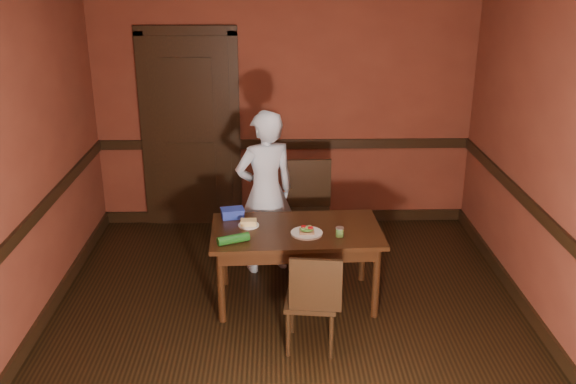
{
  "coord_description": "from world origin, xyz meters",
  "views": [
    {
      "loc": [
        -0.1,
        -4.42,
        2.83
      ],
      "look_at": [
        0.0,
        0.35,
        1.05
      ],
      "focal_mm": 40.0,
      "sensor_mm": 36.0,
      "label": 1
    }
  ],
  "objects_px": {
    "chair_near": "(311,298)",
    "food_tub": "(232,213)",
    "sandwich_plate": "(307,232)",
    "sauce_jar": "(340,232)",
    "chair_far": "(308,214)",
    "dining_table": "(296,265)",
    "person": "(265,192)",
    "cheese_saucer": "(249,223)"
  },
  "relations": [
    {
      "from": "chair_far",
      "to": "sauce_jar",
      "type": "relative_size",
      "value": 12.19
    },
    {
      "from": "chair_near",
      "to": "sauce_jar",
      "type": "height_order",
      "value": "chair_near"
    },
    {
      "from": "chair_near",
      "to": "person",
      "type": "bearing_deg",
      "value": -68.1
    },
    {
      "from": "sandwich_plate",
      "to": "sauce_jar",
      "type": "relative_size",
      "value": 3.31
    },
    {
      "from": "sandwich_plate",
      "to": "dining_table",
      "type": "bearing_deg",
      "value": 128.86
    },
    {
      "from": "chair_far",
      "to": "chair_near",
      "type": "xyz_separation_m",
      "value": [
        -0.05,
        -1.46,
        -0.08
      ]
    },
    {
      "from": "sandwich_plate",
      "to": "food_tub",
      "type": "relative_size",
      "value": 1.18
    },
    {
      "from": "sandwich_plate",
      "to": "sauce_jar",
      "type": "distance_m",
      "value": 0.27
    },
    {
      "from": "chair_near",
      "to": "sauce_jar",
      "type": "relative_size",
      "value": 10.26
    },
    {
      "from": "chair_far",
      "to": "chair_near",
      "type": "height_order",
      "value": "chair_far"
    },
    {
      "from": "sauce_jar",
      "to": "food_tub",
      "type": "height_order",
      "value": "food_tub"
    },
    {
      "from": "sauce_jar",
      "to": "food_tub",
      "type": "distance_m",
      "value": 0.99
    },
    {
      "from": "dining_table",
      "to": "person",
      "type": "relative_size",
      "value": 0.92
    },
    {
      "from": "cheese_saucer",
      "to": "chair_far",
      "type": "bearing_deg",
      "value": 51.77
    },
    {
      "from": "chair_far",
      "to": "sandwich_plate",
      "type": "distance_m",
      "value": 0.89
    },
    {
      "from": "sandwich_plate",
      "to": "sauce_jar",
      "type": "bearing_deg",
      "value": -10.59
    },
    {
      "from": "sandwich_plate",
      "to": "person",
      "type": "bearing_deg",
      "value": 116.38
    },
    {
      "from": "cheese_saucer",
      "to": "sandwich_plate",
      "type": "bearing_deg",
      "value": -20.49
    },
    {
      "from": "chair_far",
      "to": "cheese_saucer",
      "type": "height_order",
      "value": "chair_far"
    },
    {
      "from": "cheese_saucer",
      "to": "chair_near",
      "type": "bearing_deg",
      "value": -57.61
    },
    {
      "from": "dining_table",
      "to": "sandwich_plate",
      "type": "distance_m",
      "value": 0.37
    },
    {
      "from": "cheese_saucer",
      "to": "food_tub",
      "type": "height_order",
      "value": "food_tub"
    },
    {
      "from": "sauce_jar",
      "to": "cheese_saucer",
      "type": "xyz_separation_m",
      "value": [
        -0.75,
        0.23,
        -0.02
      ]
    },
    {
      "from": "dining_table",
      "to": "cheese_saucer",
      "type": "xyz_separation_m",
      "value": [
        -0.4,
        0.08,
        0.35
      ]
    },
    {
      "from": "sandwich_plate",
      "to": "cheese_saucer",
      "type": "bearing_deg",
      "value": 159.51
    },
    {
      "from": "chair_far",
      "to": "chair_near",
      "type": "bearing_deg",
      "value": -93.87
    },
    {
      "from": "dining_table",
      "to": "sauce_jar",
      "type": "bearing_deg",
      "value": -26.03
    },
    {
      "from": "chair_near",
      "to": "sandwich_plate",
      "type": "bearing_deg",
      "value": -82.66
    },
    {
      "from": "chair_near",
      "to": "person",
      "type": "relative_size",
      "value": 0.53
    },
    {
      "from": "sauce_jar",
      "to": "chair_far",
      "type": "bearing_deg",
      "value": 103.04
    },
    {
      "from": "dining_table",
      "to": "chair_near",
      "type": "xyz_separation_m",
      "value": [
        0.09,
        -0.7,
        0.07
      ]
    },
    {
      "from": "chair_near",
      "to": "sandwich_plate",
      "type": "xyz_separation_m",
      "value": [
        -0.01,
        0.6,
        0.28
      ]
    },
    {
      "from": "chair_near",
      "to": "food_tub",
      "type": "relative_size",
      "value": 3.66
    },
    {
      "from": "sandwich_plate",
      "to": "cheese_saucer",
      "type": "height_order",
      "value": "sandwich_plate"
    },
    {
      "from": "dining_table",
      "to": "chair_near",
      "type": "relative_size",
      "value": 1.74
    },
    {
      "from": "dining_table",
      "to": "food_tub",
      "type": "distance_m",
      "value": 0.71
    },
    {
      "from": "cheese_saucer",
      "to": "food_tub",
      "type": "xyz_separation_m",
      "value": [
        -0.15,
        0.18,
        0.02
      ]
    },
    {
      "from": "dining_table",
      "to": "food_tub",
      "type": "bearing_deg",
      "value": 151.87
    },
    {
      "from": "person",
      "to": "sauce_jar",
      "type": "relative_size",
      "value": 19.46
    },
    {
      "from": "person",
      "to": "sauce_jar",
      "type": "height_order",
      "value": "person"
    },
    {
      "from": "dining_table",
      "to": "sandwich_plate",
      "type": "relative_size",
      "value": 5.4
    },
    {
      "from": "dining_table",
      "to": "sauce_jar",
      "type": "relative_size",
      "value": 17.89
    }
  ]
}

